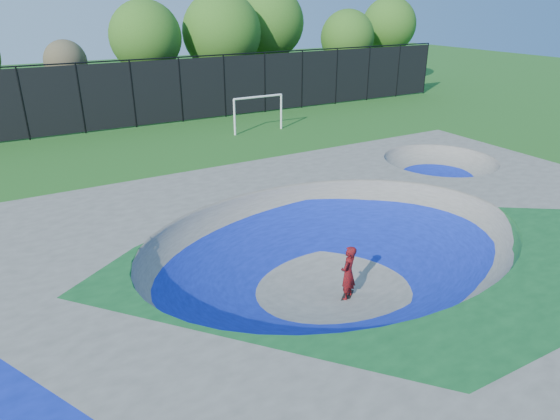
# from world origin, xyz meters

# --- Properties ---
(ground) EXTENTS (120.00, 120.00, 0.00)m
(ground) POSITION_xyz_m (0.00, 0.00, 0.00)
(ground) COLOR #1C5617
(ground) RESTS_ON ground
(skate_deck) EXTENTS (22.00, 14.00, 1.50)m
(skate_deck) POSITION_xyz_m (0.00, 0.00, 0.75)
(skate_deck) COLOR gray
(skate_deck) RESTS_ON ground
(skater) EXTENTS (0.67, 0.61, 1.54)m
(skater) POSITION_xyz_m (-0.23, -0.85, 0.77)
(skater) COLOR #B40E11
(skater) RESTS_ON ground
(skateboard) EXTENTS (0.73, 0.68, 0.05)m
(skateboard) POSITION_xyz_m (-0.23, -0.85, 0.03)
(skateboard) COLOR black
(skateboard) RESTS_ON ground
(soccer_goal) EXTENTS (3.21, 0.12, 2.12)m
(soccer_goal) POSITION_xyz_m (6.03, 16.26, 1.47)
(soccer_goal) COLOR white
(soccer_goal) RESTS_ON ground
(fence) EXTENTS (48.09, 0.09, 4.04)m
(fence) POSITION_xyz_m (0.00, 21.00, 2.10)
(fence) COLOR black
(fence) RESTS_ON ground
(treeline) EXTENTS (53.78, 7.45, 8.32)m
(treeline) POSITION_xyz_m (-0.13, 26.06, 4.99)
(treeline) COLOR #4C3526
(treeline) RESTS_ON ground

